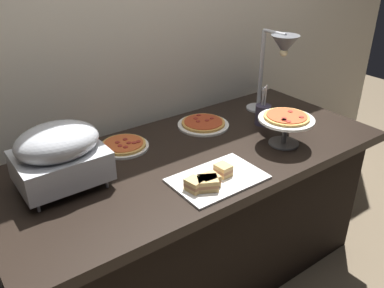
{
  "coord_description": "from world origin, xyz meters",
  "views": [
    {
      "loc": [
        -1.02,
        -1.37,
        1.69
      ],
      "look_at": [
        -0.02,
        0.0,
        0.81
      ],
      "focal_mm": 37.97,
      "sensor_mm": 36.0,
      "label": 1
    }
  ],
  "objects_px": {
    "heat_lamp": "(280,53)",
    "utensil_holder": "(263,114)",
    "pizza_plate_center": "(203,124)",
    "pizza_plate_raised_stand": "(286,121)",
    "pizza_plate_front": "(124,145)",
    "chafing_dish": "(59,153)",
    "sauce_cup_near": "(297,124)",
    "sandwich_platter": "(213,179)"
  },
  "relations": [
    {
      "from": "sandwich_platter",
      "to": "sauce_cup_near",
      "type": "relative_size",
      "value": 6.41
    },
    {
      "from": "pizza_plate_center",
      "to": "pizza_plate_raised_stand",
      "type": "xyz_separation_m",
      "value": [
        0.19,
        -0.4,
        0.11
      ]
    },
    {
      "from": "pizza_plate_front",
      "to": "pizza_plate_center",
      "type": "height_order",
      "value": "same"
    },
    {
      "from": "chafing_dish",
      "to": "pizza_plate_front",
      "type": "height_order",
      "value": "chafing_dish"
    },
    {
      "from": "heat_lamp",
      "to": "utensil_holder",
      "type": "xyz_separation_m",
      "value": [
        -0.13,
        -0.04,
        -0.3
      ]
    },
    {
      "from": "chafing_dish",
      "to": "sauce_cup_near",
      "type": "relative_size",
      "value": 5.75
    },
    {
      "from": "heat_lamp",
      "to": "utensil_holder",
      "type": "height_order",
      "value": "heat_lamp"
    },
    {
      "from": "pizza_plate_raised_stand",
      "to": "pizza_plate_front",
      "type": "bearing_deg",
      "value": 146.85
    },
    {
      "from": "heat_lamp",
      "to": "pizza_plate_front",
      "type": "xyz_separation_m",
      "value": [
        -0.88,
        0.16,
        -0.35
      ]
    },
    {
      "from": "sandwich_platter",
      "to": "utensil_holder",
      "type": "relative_size",
      "value": 1.74
    },
    {
      "from": "heat_lamp",
      "to": "pizza_plate_front",
      "type": "distance_m",
      "value": 0.96
    },
    {
      "from": "chafing_dish",
      "to": "sauce_cup_near",
      "type": "height_order",
      "value": "chafing_dish"
    },
    {
      "from": "pizza_plate_raised_stand",
      "to": "sauce_cup_near",
      "type": "relative_size",
      "value": 4.45
    },
    {
      "from": "pizza_plate_center",
      "to": "chafing_dish",
      "type": "bearing_deg",
      "value": -170.98
    },
    {
      "from": "heat_lamp",
      "to": "pizza_plate_center",
      "type": "relative_size",
      "value": 1.7
    },
    {
      "from": "pizza_plate_center",
      "to": "pizza_plate_raised_stand",
      "type": "relative_size",
      "value": 1.03
    },
    {
      "from": "pizza_plate_raised_stand",
      "to": "utensil_holder",
      "type": "relative_size",
      "value": 1.21
    },
    {
      "from": "chafing_dish",
      "to": "pizza_plate_raised_stand",
      "type": "distance_m",
      "value": 1.06
    },
    {
      "from": "pizza_plate_center",
      "to": "utensil_holder",
      "type": "bearing_deg",
      "value": -31.74
    },
    {
      "from": "pizza_plate_front",
      "to": "heat_lamp",
      "type": "bearing_deg",
      "value": -10.1
    },
    {
      "from": "pizza_plate_front",
      "to": "sauce_cup_near",
      "type": "height_order",
      "value": "sauce_cup_near"
    },
    {
      "from": "heat_lamp",
      "to": "chafing_dish",
      "type": "bearing_deg",
      "value": -179.86
    },
    {
      "from": "sauce_cup_near",
      "to": "pizza_plate_center",
      "type": "bearing_deg",
      "value": 140.99
    },
    {
      "from": "pizza_plate_center",
      "to": "sauce_cup_near",
      "type": "height_order",
      "value": "sauce_cup_near"
    },
    {
      "from": "pizza_plate_front",
      "to": "pizza_plate_center",
      "type": "bearing_deg",
      "value": -3.47
    },
    {
      "from": "pizza_plate_front",
      "to": "pizza_plate_raised_stand",
      "type": "height_order",
      "value": "pizza_plate_raised_stand"
    },
    {
      "from": "heat_lamp",
      "to": "pizza_plate_front",
      "type": "bearing_deg",
      "value": 169.9
    },
    {
      "from": "sandwich_platter",
      "to": "sauce_cup_near",
      "type": "height_order",
      "value": "sandwich_platter"
    },
    {
      "from": "heat_lamp",
      "to": "pizza_plate_raised_stand",
      "type": "xyz_separation_m",
      "value": [
        -0.22,
        -0.28,
        -0.24
      ]
    },
    {
      "from": "sandwich_platter",
      "to": "utensil_holder",
      "type": "distance_m",
      "value": 0.67
    },
    {
      "from": "pizza_plate_front",
      "to": "sandwich_platter",
      "type": "xyz_separation_m",
      "value": [
        0.15,
        -0.51,
        0.01
      ]
    },
    {
      "from": "pizza_plate_raised_stand",
      "to": "sauce_cup_near",
      "type": "xyz_separation_m",
      "value": [
        0.2,
        0.09,
        -0.1
      ]
    },
    {
      "from": "heat_lamp",
      "to": "pizza_plate_center",
      "type": "bearing_deg",
      "value": 162.69
    },
    {
      "from": "heat_lamp",
      "to": "sauce_cup_near",
      "type": "bearing_deg",
      "value": -95.96
    },
    {
      "from": "sandwich_platter",
      "to": "sauce_cup_near",
      "type": "bearing_deg",
      "value": 12.79
    },
    {
      "from": "chafing_dish",
      "to": "pizza_plate_center",
      "type": "xyz_separation_m",
      "value": [
        0.82,
        0.13,
        -0.14
      ]
    },
    {
      "from": "heat_lamp",
      "to": "pizza_plate_front",
      "type": "height_order",
      "value": "heat_lamp"
    },
    {
      "from": "pizza_plate_raised_stand",
      "to": "sandwich_platter",
      "type": "bearing_deg",
      "value": -171.78
    },
    {
      "from": "utensil_holder",
      "to": "heat_lamp",
      "type": "bearing_deg",
      "value": 17.73
    },
    {
      "from": "utensil_holder",
      "to": "sauce_cup_near",
      "type": "bearing_deg",
      "value": -51.83
    },
    {
      "from": "pizza_plate_center",
      "to": "pizza_plate_raised_stand",
      "type": "height_order",
      "value": "pizza_plate_raised_stand"
    },
    {
      "from": "sauce_cup_near",
      "to": "chafing_dish",
      "type": "bearing_deg",
      "value": 171.32
    }
  ]
}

